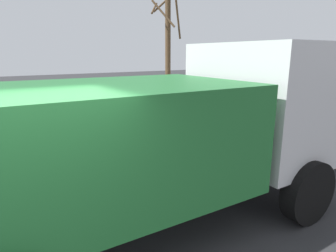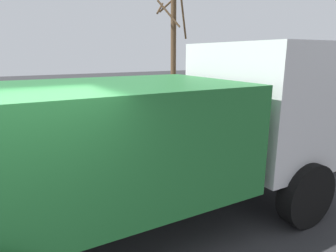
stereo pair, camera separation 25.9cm
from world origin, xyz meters
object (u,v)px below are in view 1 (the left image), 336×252
object	(u,v)px
loose_tire	(28,142)
dump_truck_green	(162,131)
fire_hydrant	(21,145)
bare_tree	(168,47)

from	to	relation	value
loose_tire	dump_truck_green	size ratio (longest dim) A/B	0.15
fire_hydrant	dump_truck_green	bearing A→B (deg)	-68.16
fire_hydrant	loose_tire	size ratio (longest dim) A/B	0.79
fire_hydrant	loose_tire	xyz separation A→B (m)	(0.12, -0.23, 0.10)
loose_tire	dump_truck_green	world-z (taller)	dump_truck_green
loose_tire	dump_truck_green	xyz separation A→B (m)	(1.50, -3.80, 0.90)
bare_tree	dump_truck_green	bearing A→B (deg)	-124.02
fire_hydrant	bare_tree	size ratio (longest dim) A/B	0.16
dump_truck_green	bare_tree	xyz separation A→B (m)	(3.81, 5.65, 1.42)
loose_tire	bare_tree	bearing A→B (deg)	19.19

